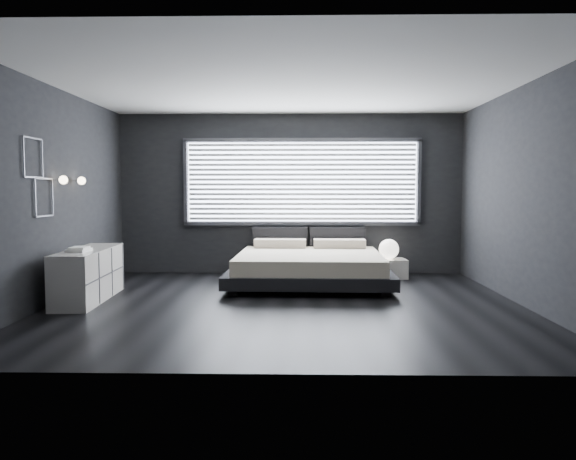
{
  "coord_description": "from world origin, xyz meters",
  "views": [
    {
      "loc": [
        0.18,
        -7.13,
        1.47
      ],
      "look_at": [
        0.0,
        0.85,
        0.9
      ],
      "focal_mm": 35.0,
      "sensor_mm": 36.0,
      "label": 1
    }
  ],
  "objects": [
    {
      "name": "room",
      "position": [
        0.0,
        0.0,
        1.4
      ],
      "size": [
        6.04,
        6.0,
        2.8
      ],
      "color": "black",
      "rests_on": "ground"
    },
    {
      "name": "wall_art_lower",
      "position": [
        -2.98,
        -0.3,
        1.38
      ],
      "size": [
        0.01,
        0.48,
        0.48
      ],
      "color": "#47474C",
      "rests_on": "ground"
    },
    {
      "name": "nightstand",
      "position": [
        1.67,
        2.23,
        0.16
      ],
      "size": [
        0.57,
        0.49,
        0.32
      ],
      "primitive_type": "cube",
      "rotation": [
        0.0,
        0.0,
        0.06
      ],
      "color": "white",
      "rests_on": "ground"
    },
    {
      "name": "sconce_far",
      "position": [
        -2.88,
        0.65,
        1.6
      ],
      "size": [
        0.18,
        0.11,
        0.11
      ],
      "color": "silver",
      "rests_on": "ground"
    },
    {
      "name": "bed",
      "position": [
        0.32,
        1.6,
        0.3
      ],
      "size": [
        2.51,
        2.4,
        0.64
      ],
      "color": "black",
      "rests_on": "ground"
    },
    {
      "name": "dresser",
      "position": [
        -2.65,
        0.23,
        0.34
      ],
      "size": [
        0.57,
        1.73,
        0.69
      ],
      "color": "white",
      "rests_on": "ground"
    },
    {
      "name": "headboard",
      "position": [
        0.32,
        2.64,
        0.57
      ],
      "size": [
        1.96,
        0.16,
        0.52
      ],
      "color": "black",
      "rests_on": "ground"
    },
    {
      "name": "book_stack",
      "position": [
        -2.65,
        -0.08,
        0.71
      ],
      "size": [
        0.25,
        0.32,
        0.06
      ],
      "color": "white",
      "rests_on": "dresser"
    },
    {
      "name": "wall_art_upper",
      "position": [
        -2.98,
        -0.55,
        1.85
      ],
      "size": [
        0.01,
        0.48,
        0.48
      ],
      "color": "#47474C",
      "rests_on": "ground"
    },
    {
      "name": "orb_lamp",
      "position": [
        1.66,
        2.24,
        0.48
      ],
      "size": [
        0.33,
        0.33,
        0.33
      ],
      "primitive_type": "sphere",
      "color": "white",
      "rests_on": "nightstand"
    },
    {
      "name": "window",
      "position": [
        0.2,
        2.7,
        1.61
      ],
      "size": [
        4.14,
        0.09,
        1.52
      ],
      "color": "white",
      "rests_on": "ground"
    },
    {
      "name": "sconce_near",
      "position": [
        -2.88,
        0.05,
        1.6
      ],
      "size": [
        0.18,
        0.11,
        0.11
      ],
      "color": "silver",
      "rests_on": "ground"
    }
  ]
}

